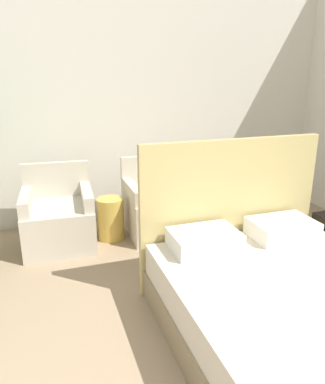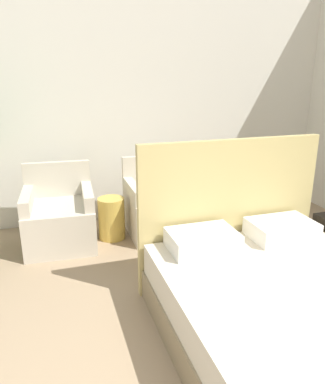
% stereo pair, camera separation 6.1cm
% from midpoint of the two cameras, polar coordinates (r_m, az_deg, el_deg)
% --- Properties ---
extents(wall_back, '(10.00, 0.06, 2.90)m').
position_cam_midpoint_polar(wall_back, '(4.50, -6.57, 14.02)').
color(wall_back, silver).
rests_on(wall_back, ground_plane).
extents(bed, '(1.56, 2.14, 1.25)m').
position_cam_midpoint_polar(bed, '(2.62, 19.60, -17.67)').
color(bed, '#8C7A5B').
rests_on(bed, ground_plane).
extents(armchair_near_window_left, '(0.74, 0.74, 0.83)m').
position_cam_midpoint_polar(armchair_near_window_left, '(4.03, -15.93, -4.29)').
color(armchair_near_window_left, beige).
rests_on(armchair_near_window_left, ground_plane).
extents(armchair_near_window_right, '(0.70, 0.71, 0.83)m').
position_cam_midpoint_polar(armchair_near_window_right, '(4.20, -1.03, -2.68)').
color(armchair_near_window_right, beige).
rests_on(armchair_near_window_right, ground_plane).
extents(side_table, '(0.29, 0.29, 0.46)m').
position_cam_midpoint_polar(side_table, '(4.10, -8.32, -4.03)').
color(side_table, gold).
rests_on(side_table, ground_plane).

